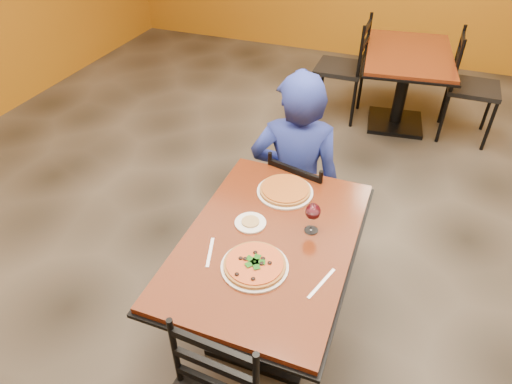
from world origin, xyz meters
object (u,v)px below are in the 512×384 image
at_px(pizza_main, 255,264).
at_px(side_plate, 250,223).
at_px(chair_main_far, 305,202).
at_px(plate_main, 255,267).
at_px(chair_second_left, 340,68).
at_px(table_main, 269,265).
at_px(diner, 297,159).
at_px(wine_glass, 312,217).
at_px(table_second, 405,72).
at_px(pizza_far, 285,190).
at_px(chair_second_right, 474,89).
at_px(plate_far, 285,192).

bearing_deg(pizza_main, side_plate, 115.11).
relative_size(chair_main_far, plate_main, 2.68).
relative_size(chair_second_left, plate_main, 3.24).
bearing_deg(chair_main_far, table_main, 103.69).
xyz_separation_m(diner, wine_glass, (0.30, -0.78, 0.22)).
bearing_deg(chair_main_far, wine_glass, 119.92).
xyz_separation_m(table_second, pizza_main, (-0.39, -2.98, 0.22)).
distance_m(table_main, wine_glass, 0.36).
distance_m(chair_second_left, side_plate, 2.72).
bearing_deg(side_plate, pizza_main, -64.89).
bearing_deg(pizza_main, table_main, 90.27).
bearing_deg(chair_second_left, diner, 2.69).
bearing_deg(table_second, side_plate, -100.74).
xyz_separation_m(diner, pizza_far, (0.08, -0.53, 0.15)).
distance_m(side_plate, wine_glass, 0.32).
height_order(chair_second_right, plate_far, chair_second_right).
distance_m(table_second, pizza_far, 2.45).
relative_size(diner, plate_main, 4.00).
bearing_deg(diner, plate_far, 85.94).
height_order(diner, plate_main, diner).
xyz_separation_m(table_main, wine_glass, (0.18, 0.13, 0.28)).
height_order(table_main, table_second, same).
bearing_deg(chair_main_far, pizza_far, 97.90).
relative_size(plate_main, plate_far, 1.00).
relative_size(table_main, plate_main, 3.97).
bearing_deg(plate_main, pizza_far, 94.09).
xyz_separation_m(chair_second_right, plate_far, (-1.05, -2.40, 0.26)).
bearing_deg(plate_main, table_main, 90.27).
relative_size(table_main, table_second, 0.97).
xyz_separation_m(pizza_far, wine_glass, (0.22, -0.25, 0.07)).
height_order(chair_main_far, wine_glass, wine_glass).
bearing_deg(plate_far, side_plate, -105.56).
height_order(table_main, wine_glass, wine_glass).
height_order(chair_main_far, plate_far, chair_main_far).
relative_size(pizza_main, pizza_far, 1.01).
bearing_deg(pizza_far, wine_glass, -48.72).
relative_size(chair_second_right, wine_glass, 5.47).
relative_size(chair_second_right, plate_main, 3.17).
bearing_deg(pizza_main, plate_far, 94.09).
xyz_separation_m(chair_second_right, side_plate, (-1.13, -2.71, 0.26)).
xyz_separation_m(plate_main, side_plate, (-0.13, 0.27, 0.00)).
distance_m(chair_second_right, side_plate, 2.95).
xyz_separation_m(chair_second_left, diner, (0.11, -1.87, 0.12)).
relative_size(pizza_main, plate_far, 0.92).
xyz_separation_m(table_main, side_plate, (-0.13, 0.07, 0.20)).
height_order(table_main, pizza_far, pizza_far).
height_order(pizza_far, wine_glass, wine_glass).
xyz_separation_m(chair_second_left, plate_main, (0.23, -2.98, 0.25)).
relative_size(table_main, side_plate, 7.69).
bearing_deg(plate_main, chair_main_far, 90.50).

